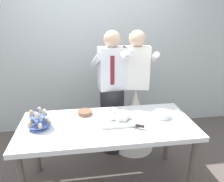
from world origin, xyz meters
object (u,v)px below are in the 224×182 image
(round_cake, at_px, (85,113))
(person_bride, at_px, (134,111))
(main_cake_tray, at_px, (120,118))
(person_groom, at_px, (112,101))
(plate_stack, at_px, (162,115))
(dessert_table, at_px, (107,130))
(cupcake_stand, at_px, (39,120))

(round_cake, relative_size, person_bride, 0.14)
(main_cake_tray, distance_m, person_groom, 0.63)
(main_cake_tray, bearing_deg, plate_stack, 2.30)
(plate_stack, bearing_deg, round_cake, 168.15)
(dessert_table, xyz_separation_m, cupcake_stand, (-0.68, 0.01, 0.16))
(dessert_table, relative_size, cupcake_stand, 7.83)
(cupcake_stand, xyz_separation_m, person_groom, (0.82, 0.65, -0.11))
(person_groom, bearing_deg, round_cake, -130.53)
(person_groom, relative_size, person_bride, 1.00)
(round_cake, xyz_separation_m, person_groom, (0.37, 0.43, -0.05))
(cupcake_stand, relative_size, person_bride, 0.14)
(plate_stack, bearing_deg, dessert_table, -175.36)
(cupcake_stand, bearing_deg, person_bride, 29.46)
(dessert_table, bearing_deg, round_cake, 134.96)
(person_groom, bearing_deg, dessert_table, -102.57)
(cupcake_stand, relative_size, main_cake_tray, 0.55)
(cupcake_stand, xyz_separation_m, plate_stack, (1.28, 0.04, -0.05))
(person_groom, bearing_deg, plate_stack, -52.75)
(main_cake_tray, xyz_separation_m, round_cake, (-0.36, 0.19, -0.02))
(round_cake, xyz_separation_m, person_bride, (0.68, 0.43, -0.22))
(dessert_table, height_order, cupcake_stand, cupcake_stand)
(cupcake_stand, bearing_deg, main_cake_tray, 1.52)
(main_cake_tray, xyz_separation_m, plate_stack, (0.46, 0.02, -0.01))
(round_cake, bearing_deg, person_groom, 49.47)
(cupcake_stand, height_order, round_cake, cupcake_stand)
(main_cake_tray, xyz_separation_m, person_groom, (0.00, 0.62, -0.07))
(plate_stack, height_order, round_cake, plate_stack)
(dessert_table, height_order, main_cake_tray, main_cake_tray)
(plate_stack, relative_size, person_bride, 0.11)
(plate_stack, distance_m, person_bride, 0.66)
(plate_stack, bearing_deg, main_cake_tray, -177.70)
(dessert_table, height_order, round_cake, round_cake)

